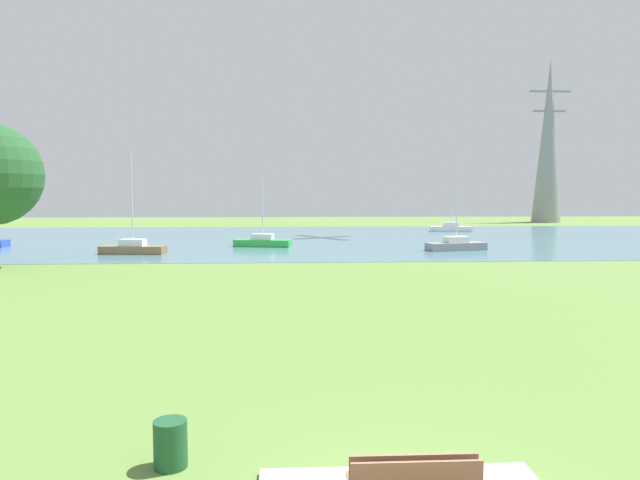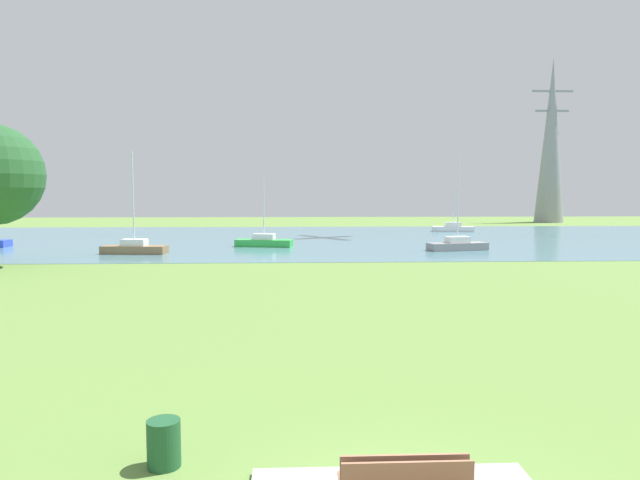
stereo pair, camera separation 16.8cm
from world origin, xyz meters
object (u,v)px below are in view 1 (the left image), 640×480
Objects in this scene: litter_bin at (170,444)px; sailboat_white at (451,228)px; electricity_pylon at (548,141)px; sailboat_green at (263,242)px; sailboat_brown at (133,248)px; sailboat_gray at (456,244)px.

sailboat_white is (21.02, 57.75, 0.04)m from litter_bin.
electricity_pylon reaches higher than litter_bin.
electricity_pylon is (42.06, 78.77, 12.25)m from litter_bin.
litter_bin is 0.14× the size of sailboat_green.
sailboat_brown is 69.52m from electricity_pylon.
sailboat_gray is 25.13m from sailboat_brown.
sailboat_green reaches higher than litter_bin.
sailboat_white is 0.20× the size of electricity_pylon.
sailboat_green is 1.14× the size of sailboat_white.
electricity_pylon is (26.84, 43.10, 12.18)m from sailboat_gray.
sailboat_green reaches higher than sailboat_white.
electricity_pylon is (42.46, 39.29, 12.20)m from sailboat_green.
sailboat_green is 0.77× the size of sailboat_brown.
sailboat_white is at bearing 40.45° from sailboat_green.
sailboat_brown is 0.30× the size of electricity_pylon.
litter_bin is 38.78m from sailboat_gray.
sailboat_gray is 22.82m from sailboat_white.
sailboat_brown is at bearing 106.09° from litter_bin.
sailboat_gray is 0.31× the size of electricity_pylon.
sailboat_gray is at bearing 3.41° from sailboat_brown.
electricity_pylon reaches higher than sailboat_brown.
litter_bin is at bearing -118.10° from electricity_pylon.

